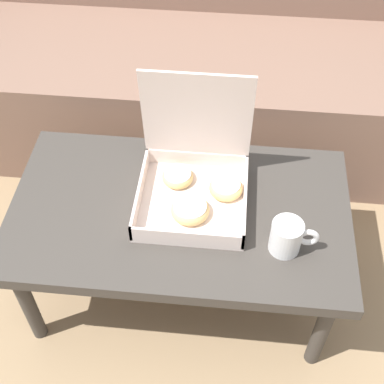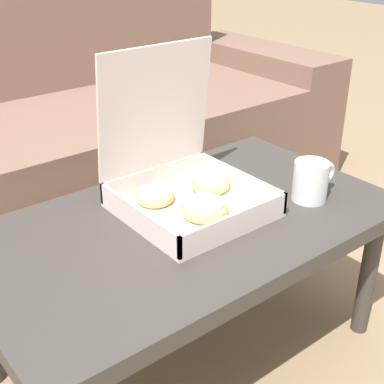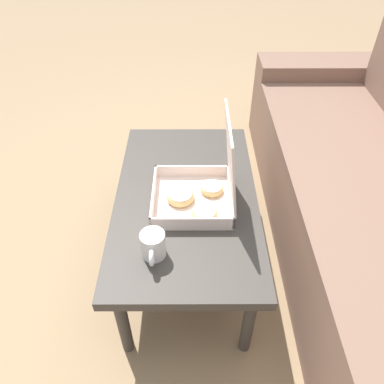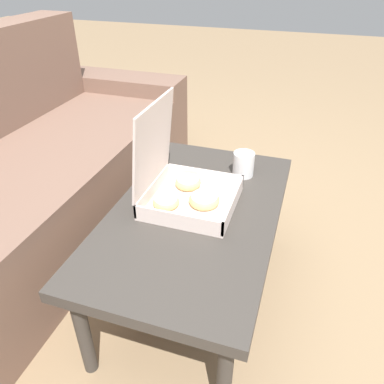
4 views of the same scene
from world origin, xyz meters
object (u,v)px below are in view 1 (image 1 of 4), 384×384
(coffee_table, at_px, (180,218))
(coffee_mug, at_px, (287,237))
(couch, at_px, (204,61))
(pastry_box, at_px, (196,179))

(coffee_table, xyz_separation_m, coffee_mug, (0.30, -0.11, 0.09))
(couch, relative_size, coffee_table, 2.39)
(couch, height_order, pastry_box, couch)
(pastry_box, distance_m, coffee_mug, 0.31)
(couch, height_order, coffee_mug, couch)
(coffee_table, height_order, coffee_mug, coffee_mug)
(coffee_table, distance_m, pastry_box, 0.13)
(coffee_table, height_order, pastry_box, pastry_box)
(coffee_mug, bearing_deg, pastry_box, 146.85)
(coffee_table, bearing_deg, couch, 90.00)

